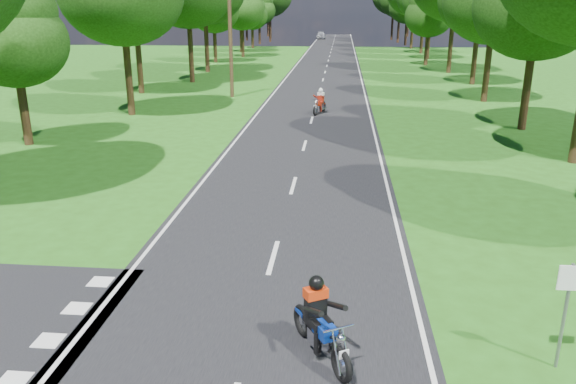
# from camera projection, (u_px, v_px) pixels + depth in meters

# --- Properties ---
(ground) EXTENTS (160.00, 160.00, 0.00)m
(ground) POSITION_uv_depth(u_px,v_px,m) (262.00, 297.00, 12.28)
(ground) COLOR #245613
(ground) RESTS_ON ground
(main_road) EXTENTS (7.00, 140.00, 0.02)m
(main_road) POSITION_uv_depth(u_px,v_px,m) (327.00, 66.00, 59.52)
(main_road) COLOR black
(main_road) RESTS_ON ground
(road_markings) EXTENTS (7.40, 140.00, 0.01)m
(road_markings) POSITION_uv_depth(u_px,v_px,m) (325.00, 68.00, 57.75)
(road_markings) COLOR silver
(road_markings) RESTS_ON main_road
(telegraph_pole) EXTENTS (1.20, 0.26, 8.00)m
(telegraph_pole) POSITION_uv_depth(u_px,v_px,m) (230.00, 37.00, 37.98)
(telegraph_pole) COLOR #382616
(telegraph_pole) RESTS_ON ground
(road_sign) EXTENTS (0.45, 0.07, 2.00)m
(road_sign) POSITION_uv_depth(u_px,v_px,m) (568.00, 299.00, 9.46)
(road_sign) COLOR slate
(road_sign) RESTS_ON ground
(rider_near_blue) EXTENTS (1.43, 1.89, 1.52)m
(rider_near_blue) POSITION_uv_depth(u_px,v_px,m) (321.00, 319.00, 9.92)
(rider_near_blue) COLOR #0E339C
(rider_near_blue) RESTS_ON main_road
(rider_far_red) EXTENTS (1.06, 1.84, 1.46)m
(rider_far_red) POSITION_uv_depth(u_px,v_px,m) (320.00, 101.00, 32.87)
(rider_far_red) COLOR #AC260D
(rider_far_red) RESTS_ON main_road
(distant_car) EXTENTS (1.75, 4.24, 1.44)m
(distant_car) POSITION_uv_depth(u_px,v_px,m) (321.00, 35.00, 108.12)
(distant_car) COLOR #BABDC2
(distant_car) RESTS_ON main_road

